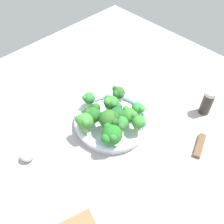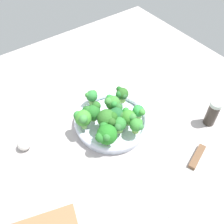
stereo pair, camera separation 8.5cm
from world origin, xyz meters
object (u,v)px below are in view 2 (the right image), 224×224
broccoli_floret_5 (117,114)px  broccoli_floret_0 (92,111)px  broccoli_floret_9 (122,94)px  broccoli_floret_1 (106,135)px  broccoli_floret_6 (108,119)px  broccoli_floret_8 (119,124)px  pepper_shaker (212,113)px  broccoli_floret_2 (129,117)px  broccoli_floret_11 (83,118)px  knife (191,168)px  garlic_bulb (24,144)px  broccoli_floret_4 (137,125)px  broccoli_floret_7 (139,111)px  bowl (112,121)px  broccoli_floret_3 (112,103)px  broccoli_floret_10 (92,96)px

broccoli_floret_5 → broccoli_floret_0: bearing=47.0°
broccoli_floret_9 → broccoli_floret_1: bearing=127.7°
broccoli_floret_6 → broccoli_floret_8: bearing=-148.3°
broccoli_floret_8 → broccoli_floret_0: bearing=23.7°
broccoli_floret_8 → pepper_shaker: bearing=-115.0°
broccoli_floret_2 → broccoli_floret_9: size_ratio=0.98×
broccoli_floret_11 → knife: 37.05cm
broccoli_floret_0 → garlic_bulb: size_ratio=1.50×
broccoli_floret_1 → broccoli_floret_2: broccoli_floret_1 is taller
broccoli_floret_4 → pepper_shaker: 27.17cm
broccoli_floret_5 → broccoli_floret_11: (4.42, 10.40, 1.16)cm
broccoli_floret_4 → knife: size_ratio=0.21×
broccoli_floret_2 → broccoli_floret_6: size_ratio=0.79×
broccoli_floret_6 → broccoli_floret_7: size_ratio=1.41×
broccoli_floret_6 → bowl: bearing=-51.3°
pepper_shaker → broccoli_floret_11: bearing=60.2°
broccoli_floret_8 → broccoli_floret_3: bearing=-21.9°
broccoli_floret_4 → broccoli_floret_10: (18.93, 4.78, 0.51)cm
bowl → pepper_shaker: (-19.45, -28.19, 3.31)cm
broccoli_floret_6 → broccoli_floret_10: (12.16, -1.52, -0.59)cm
bowl → knife: 30.00cm
broccoli_floret_6 → knife: 29.65cm
broccoli_floret_0 → broccoli_floret_11: broccoli_floret_11 is taller
broccoli_floret_2 → broccoli_floret_8: (-0.46, 4.40, -0.27)cm
broccoli_floret_3 → garlic_bulb: broccoli_floret_3 is taller
pepper_shaker → broccoli_floret_0: bearing=55.7°
broccoli_floret_1 → pepper_shaker: bearing=-109.1°
broccoli_floret_0 → broccoli_floret_8: bearing=-156.3°
broccoli_floret_4 → broccoli_floret_5: broccoli_floret_5 is taller
broccoli_floret_7 → broccoli_floret_11: size_ratio=0.71×
broccoli_floret_7 → broccoli_floret_1: bearing=98.2°
bowl → knife: size_ratio=1.01×
broccoli_floret_7 → knife: size_ratio=0.20×
broccoli_floret_5 → garlic_bulb: bearing=69.8°
broccoli_floret_11 → pepper_shaker: (-21.78, -38.05, -3.00)cm
broccoli_floret_1 → broccoli_floret_2: size_ratio=1.27×
broccoli_floret_2 → broccoli_floret_1: bearing=100.7°
broccoli_floret_3 → broccoli_floret_11: bearing=89.4°
broccoli_floret_0 → broccoli_floret_2: (-8.70, -8.43, -0.29)cm
broccoli_floret_2 → broccoli_floret_7: size_ratio=1.11×
broccoli_floret_5 → broccoli_floret_9: broccoli_floret_5 is taller
broccoli_floret_2 → broccoli_floret_5: size_ratio=0.94×
broccoli_floret_0 → broccoli_floret_5: size_ratio=1.05×
broccoli_floret_4 → garlic_bulb: (18.08, 31.67, -4.59)cm
broccoli_floret_6 → knife: bearing=-154.3°
broccoli_floret_4 → broccoli_floret_5: (7.32, 2.46, 0.23)cm
broccoli_floret_6 → broccoli_floret_11: 8.24cm
broccoli_floret_4 → knife: bearing=-162.1°
bowl → broccoli_floret_9: 10.10cm
knife → broccoli_floret_5: bearing=18.1°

